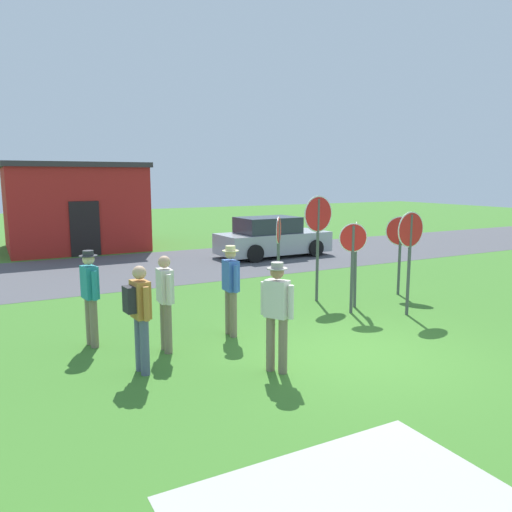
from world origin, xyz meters
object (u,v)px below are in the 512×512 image
stop_sign_leaning_right (279,246)px  stop_sign_center_cluster (353,253)px  person_with_sunhat (139,312)px  person_in_blue (277,311)px  stop_sign_low_front (400,242)px  stop_sign_rear_right (356,250)px  person_in_dark_shirt (90,292)px  stop_sign_rear_left (410,245)px  person_on_left (165,298)px  parked_car_on_street (272,238)px  person_near_signs (231,285)px  stop_sign_far_back (318,228)px

stop_sign_leaning_right → stop_sign_center_cluster: bearing=-56.1°
person_with_sunhat → person_in_blue: 2.10m
stop_sign_low_front → stop_sign_rear_right: stop_sign_low_front is taller
stop_sign_rear_right → person_in_dark_shirt: bearing=178.9°
stop_sign_low_front → stop_sign_center_cluster: (-2.22, -0.83, -0.03)m
stop_sign_leaning_right → stop_sign_low_front: bearing=-11.6°
stop_sign_center_cluster → person_in_blue: (-3.21, -2.14, -0.37)m
stop_sign_rear_left → person_with_sunhat: bearing=-175.5°
stop_sign_rear_right → stop_sign_leaning_right: 1.80m
person_in_blue → person_in_dark_shirt: bearing=131.2°
stop_sign_rear_left → stop_sign_rear_right: (-0.60, 1.07, -0.22)m
stop_sign_center_cluster → person_in_dark_shirt: 5.54m
stop_sign_rear_left → person_on_left: size_ratio=1.35×
parked_car_on_street → stop_sign_rear_left: stop_sign_rear_left is taller
stop_sign_leaning_right → person_with_sunhat: bearing=-146.7°
stop_sign_low_front → person_in_blue: (-5.43, -2.97, -0.39)m
stop_sign_low_front → stop_sign_center_cluster: 2.37m
person_near_signs → stop_sign_leaning_right: bearing=38.9°
stop_sign_low_front → person_on_left: stop_sign_low_front is taller
person_in_dark_shirt → stop_sign_low_front: bearing=2.6°
stop_sign_far_back → stop_sign_rear_left: stop_sign_far_back is taller
person_in_dark_shirt → person_near_signs: size_ratio=1.00×
person_with_sunhat → person_on_left: 1.00m
stop_sign_center_cluster → person_with_sunhat: size_ratio=1.19×
stop_sign_leaning_right → person_in_dark_shirt: (-4.50, -1.01, -0.42)m
parked_car_on_street → stop_sign_far_back: stop_sign_far_back is taller
stop_sign_far_back → stop_sign_low_front: 2.33m
stop_sign_rear_right → person_with_sunhat: stop_sign_rear_right is taller
person_near_signs → person_on_left: person_near_signs is taller
person_with_sunhat → person_near_signs: size_ratio=0.97×
stop_sign_leaning_right → person_in_dark_shirt: bearing=-167.3°
person_in_dark_shirt → stop_sign_rear_left: bearing=-10.3°
stop_sign_low_front → person_in_dark_shirt: 7.75m
person_on_left → person_in_blue: 2.10m
stop_sign_rear_right → stop_sign_center_cluster: 0.54m
parked_car_on_street → person_near_signs: bearing=-124.8°
stop_sign_leaning_right → person_in_blue: (-2.21, -3.64, -0.42)m
stop_sign_rear_left → stop_sign_rear_right: 1.25m
parked_car_on_street → person_on_left: size_ratio=2.58×
person_with_sunhat → person_in_dark_shirt: 1.72m
person_on_left → person_in_blue: size_ratio=0.97×
stop_sign_rear_left → stop_sign_leaning_right: size_ratio=1.09×
stop_sign_low_front → person_with_sunhat: 7.58m
stop_sign_far_back → stop_sign_low_front: size_ratio=1.27×
stop_sign_far_back → person_near_signs: (-3.01, -1.43, -0.80)m
stop_sign_low_front → person_with_sunhat: stop_sign_low_front is taller
stop_sign_center_cluster → stop_sign_rear_right: bearing=43.2°
stop_sign_rear_left → person_with_sunhat: 6.12m
parked_car_on_street → person_with_sunhat: bearing=-130.1°
stop_sign_rear_right → person_in_blue: (-3.60, -2.51, -0.36)m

